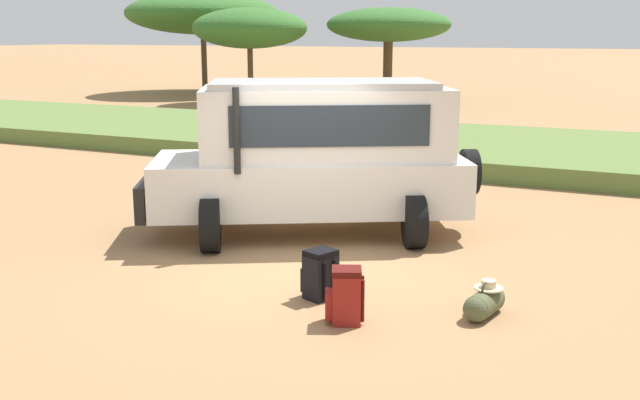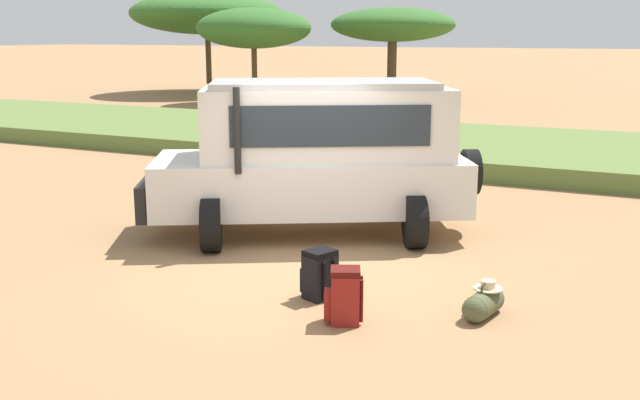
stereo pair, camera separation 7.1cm
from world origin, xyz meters
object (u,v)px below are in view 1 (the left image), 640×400
(backpack_beside_front_wheel, at_px, (345,296))
(duffel_bag_low_black_case, at_px, (484,303))
(acacia_tree_far_left, at_px, (203,14))
(acacia_tree_left_mid, at_px, (250,28))
(acacia_tree_centre_back, at_px, (388,25))
(safari_vehicle, at_px, (316,154))
(backpack_cluster_center, at_px, (320,275))

(backpack_beside_front_wheel, xyz_separation_m, duffel_bag_low_black_case, (1.35, 0.87, -0.15))
(backpack_beside_front_wheel, bearing_deg, duffel_bag_low_black_case, 32.79)
(acacia_tree_far_left, height_order, acacia_tree_left_mid, acacia_tree_far_left)
(backpack_beside_front_wheel, relative_size, acacia_tree_centre_back, 0.11)
(duffel_bag_low_black_case, xyz_separation_m, acacia_tree_left_mid, (-15.86, 21.49, 3.22))
(safari_vehicle, height_order, acacia_tree_left_mid, acacia_tree_left_mid)
(safari_vehicle, bearing_deg, backpack_beside_front_wheel, -59.40)
(backpack_beside_front_wheel, height_order, acacia_tree_centre_back, acacia_tree_centre_back)
(duffel_bag_low_black_case, distance_m, acacia_tree_centre_back, 27.76)
(acacia_tree_centre_back, bearing_deg, backpack_beside_front_wheel, -70.40)
(backpack_beside_front_wheel, relative_size, duffel_bag_low_black_case, 0.85)
(backpack_beside_front_wheel, relative_size, acacia_tree_far_left, 0.08)
(duffel_bag_low_black_case, bearing_deg, backpack_cluster_center, -172.28)
(safari_vehicle, xyz_separation_m, duffel_bag_low_black_case, (3.33, -2.48, -1.14))
(backpack_cluster_center, height_order, duffel_bag_low_black_case, backpack_cluster_center)
(acacia_tree_left_mid, bearing_deg, acacia_tree_far_left, 141.07)
(duffel_bag_low_black_case, bearing_deg, backpack_beside_front_wheel, -147.21)
(backpack_cluster_center, distance_m, acacia_tree_left_mid, 26.00)
(safari_vehicle, bearing_deg, acacia_tree_centre_back, 107.84)
(acacia_tree_far_left, bearing_deg, safari_vehicle, -52.45)
(acacia_tree_centre_back, bearing_deg, duffel_bag_low_black_case, -67.14)
(acacia_tree_centre_back, bearing_deg, acacia_tree_left_mid, -142.88)
(backpack_beside_front_wheel, height_order, backpack_cluster_center, backpack_beside_front_wheel)
(safari_vehicle, height_order, backpack_cluster_center, safari_vehicle)
(backpack_cluster_center, bearing_deg, safari_vehicle, 116.66)
(backpack_beside_front_wheel, bearing_deg, backpack_cluster_center, 134.91)
(backpack_cluster_center, relative_size, acacia_tree_left_mid, 0.12)
(backpack_cluster_center, distance_m, duffel_bag_low_black_case, 1.98)
(safari_vehicle, relative_size, acacia_tree_far_left, 0.63)
(acacia_tree_centre_back, bearing_deg, backpack_cluster_center, -71.17)
(backpack_cluster_center, height_order, acacia_tree_left_mid, acacia_tree_left_mid)
(backpack_cluster_center, bearing_deg, acacia_tree_far_left, 126.53)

